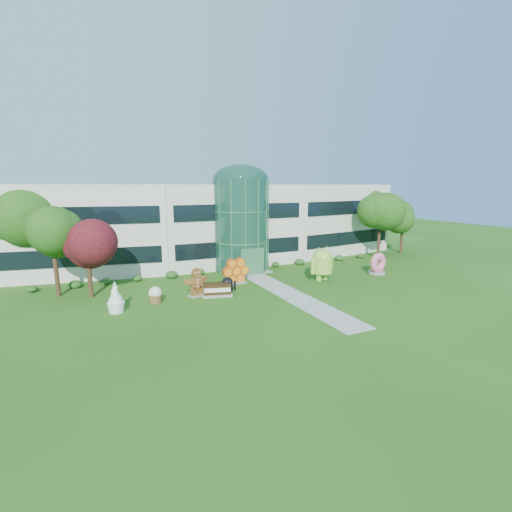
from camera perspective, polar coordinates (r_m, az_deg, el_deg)
name	(u,v)px	position (r m, az deg, el deg)	size (l,w,h in m)	color
ground	(297,298)	(31.16, 6.33, -6.45)	(140.00, 140.00, 0.00)	#215114
building	(222,223)	(46.30, -5.21, 5.12)	(46.00, 15.00, 9.30)	beige
atrium	(241,225)	(40.71, -2.34, 4.73)	(6.00, 6.00, 9.80)	#194738
walkway	(285,292)	(32.81, 4.51, -5.49)	(2.40, 20.00, 0.04)	#9E9E93
tree_red	(88,262)	(33.45, -24.38, -0.87)	(4.00, 4.00, 6.00)	#3F0C14
trees_backdrop	(238,231)	(41.71, -2.86, 3.91)	(52.00, 8.00, 8.40)	#1A4A12
android_green	(322,262)	(36.94, 10.15, -0.87)	(3.24, 2.16, 3.67)	#98CB41
android_black	(227,284)	(31.98, -4.42, -4.35)	(1.53, 1.02, 1.73)	black
donut	(377,263)	(41.12, 18.15, -1.05)	(2.19, 1.05, 2.28)	#E7578A
gingerbread	(197,282)	(31.60, -9.13, -3.96)	(2.66, 1.02, 2.46)	brown
ice_cream_sandwich	(217,290)	(31.59, -6.01, -5.16)	(2.48, 1.24, 1.11)	black
honeycomb	(236,272)	(35.24, -3.15, -2.48)	(2.85, 1.02, 2.24)	orange
froyo	(115,297)	(29.21, -20.81, -5.95)	(1.34, 1.34, 2.29)	white
cupcake	(155,295)	(30.62, -15.25, -5.77)	(1.12, 1.12, 1.34)	white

